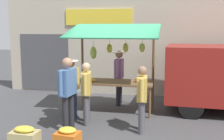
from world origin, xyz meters
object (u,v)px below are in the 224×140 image
shopper_in_grey_tee (86,89)px  produce_crate_side (25,136)px  shopper_with_ponytail (68,88)px  shopper_with_shopping_bag (71,84)px  market_stall (114,58)px  vendor_with_sunhat (119,73)px  produce_crate_near (67,136)px  shopper_in_striped_shirt (142,95)px

shopper_in_grey_tee → produce_crate_side: size_ratio=2.70×
shopper_with_ponytail → shopper_with_shopping_bag: (0.21, -0.76, -0.07)m
market_stall → shopper_in_grey_tee: 1.43m
market_stall → vendor_with_sunhat: 0.91m
produce_crate_near → shopper_in_striped_shirt: bearing=-145.0°
shopper_with_shopping_bag → shopper_in_grey_tee: shopper_with_shopping_bag is taller
shopper_in_grey_tee → produce_crate_side: bearing=137.8°
shopper_with_shopping_bag → produce_crate_side: size_ratio=2.78×
shopper_in_striped_shirt → produce_crate_near: (1.42, 1.00, -0.71)m
market_stall → shopper_with_shopping_bag: bearing=44.5°
produce_crate_side → shopper_in_grey_tee: bearing=-120.8°
market_stall → produce_crate_side: 3.27m
shopper_with_ponytail → produce_crate_near: shopper_with_ponytail is taller
shopper_in_striped_shirt → produce_crate_side: bearing=113.8°
shopper_with_ponytail → produce_crate_side: bearing=156.3°
shopper_with_shopping_bag → shopper_in_striped_shirt: size_ratio=1.04×
vendor_with_sunhat → shopper_in_grey_tee: 1.97m
shopper_with_ponytail → produce_crate_side: (0.59, 0.97, -0.82)m
market_stall → shopper_in_striped_shirt: bearing=123.0°
shopper_with_ponytail → produce_crate_near: (-0.26, 0.76, -0.84)m
produce_crate_side → shopper_with_ponytail: bearing=-121.4°
shopper_with_ponytail → shopper_in_grey_tee: (-0.29, -0.51, -0.12)m
market_stall → shopper_with_shopping_bag: market_stall is taller
vendor_with_sunhat → shopper_with_ponytail: size_ratio=0.99×
shopper_in_grey_tee → produce_crate_side: (0.88, 1.47, -0.70)m
shopper_in_striped_shirt → shopper_with_shopping_bag: bearing=70.3°
produce_crate_side → shopper_with_shopping_bag: bearing=-102.5°
shopper_with_ponytail → produce_crate_side: size_ratio=2.99×
vendor_with_sunhat → produce_crate_side: 3.73m
shopper_with_shopping_bag → market_stall: bearing=-30.2°
market_stall → shopper_in_grey_tee: market_stall is taller
shopper_with_shopping_bag → produce_crate_near: shopper_with_shopping_bag is taller
shopper_with_ponytail → shopper_in_striped_shirt: size_ratio=1.12×
vendor_with_sunhat → shopper_in_striped_shirt: vendor_with_sunhat is taller
vendor_with_sunhat → market_stall: bearing=-1.8°
vendor_with_sunhat → shopper_with_shopping_bag: (0.96, 1.66, -0.07)m
market_stall → shopper_with_shopping_bag: (0.95, 0.93, -0.61)m
shopper_in_grey_tee → vendor_with_sunhat: bearing=-25.1°
shopper_with_ponytail → shopper_with_shopping_bag: 0.79m
shopper_in_grey_tee → market_stall: bearing=-32.3°
market_stall → produce_crate_near: size_ratio=4.75×
vendor_with_sunhat → shopper_with_shopping_bag: 1.92m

